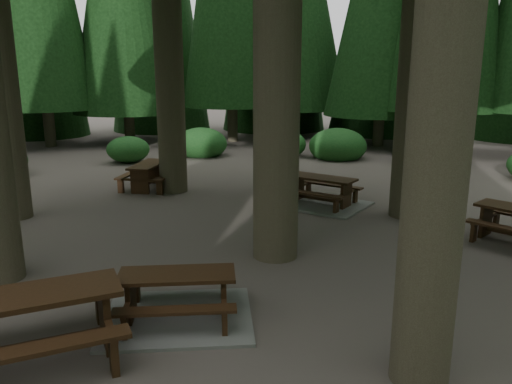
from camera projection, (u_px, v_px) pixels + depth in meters
The scene contains 6 objects.
ground at pixel (234, 252), 9.73m from camera, with size 80.00×80.00×0.00m, color #554B45.
picnic_table_a at pixel (178, 304), 7.04m from camera, with size 2.67×2.57×0.70m.
picnic_table_b at pixel (149, 172), 14.86m from camera, with size 1.91×2.12×0.76m.
picnic_table_c at pixel (321, 196), 13.05m from camera, with size 2.40×2.05×0.76m.
picnic_table_e at pixel (34, 316), 5.97m from camera, with size 2.52×2.60×0.88m.
shrub_ring at pixel (283, 227), 9.94m from camera, with size 23.86×24.64×1.49m.
Camera 1 is at (4.81, -7.82, 3.43)m, focal length 35.00 mm.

